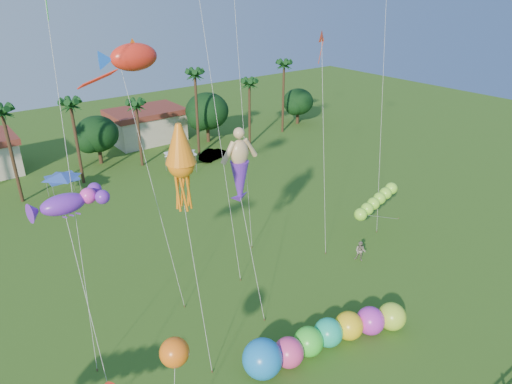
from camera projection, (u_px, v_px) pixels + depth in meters
ground at (357, 384)px, 27.30m from camera, size 160.00×160.00×0.00m
tree_line at (119, 130)px, 59.15m from camera, size 69.46×8.91×11.00m
buildings_row at (56, 145)px, 60.77m from camera, size 35.00×7.00×4.00m
tent_row at (63, 177)px, 49.01m from camera, size 31.00×4.00×0.60m
car_b at (213, 154)px, 61.38m from camera, size 4.44×2.52×1.38m
spectator_b at (360, 251)px, 38.97m from camera, size 1.03×1.11×1.83m
caterpillar_inflatable at (322, 338)px, 29.37m from camera, size 12.05×4.59×2.47m
green_worm at (361, 214)px, 40.65m from camera, size 10.12×2.32×3.68m
orange_ball_kite at (174, 352)px, 21.76m from camera, size 2.05×1.91×6.55m
merman_kite at (240, 171)px, 32.48m from camera, size 2.61×5.61×12.32m
fish_kite at (134, 57)px, 30.30m from camera, size 5.03×6.26×18.34m
squid_kite at (181, 165)px, 25.58m from camera, size 2.17×4.48×15.04m
lobster_kite at (63, 204)px, 23.42m from camera, size 4.44×5.36×12.26m
delta_kite_red at (322, 41)px, 36.03m from camera, size 2.04×3.78×18.46m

